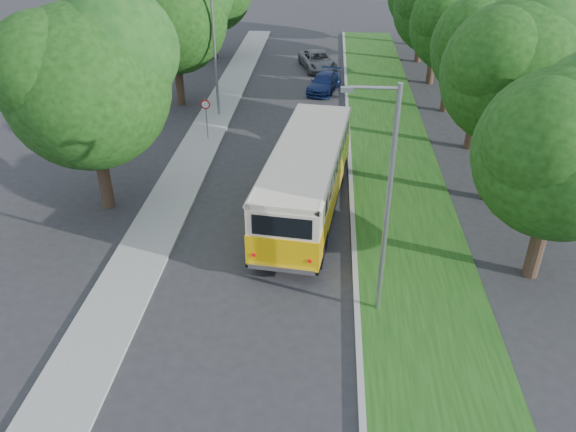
# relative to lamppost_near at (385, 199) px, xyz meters

# --- Properties ---
(ground) EXTENTS (120.00, 120.00, 0.00)m
(ground) POSITION_rel_lamppost_near_xyz_m (-4.21, 2.50, -4.37)
(ground) COLOR #29292C
(ground) RESTS_ON ground
(curb) EXTENTS (0.20, 70.00, 0.15)m
(curb) POSITION_rel_lamppost_near_xyz_m (-0.61, 7.50, -4.29)
(curb) COLOR gray
(curb) RESTS_ON ground
(grass_verge) EXTENTS (4.50, 70.00, 0.13)m
(grass_verge) POSITION_rel_lamppost_near_xyz_m (1.74, 7.50, -4.30)
(grass_verge) COLOR #1A4312
(grass_verge) RESTS_ON ground
(sidewalk) EXTENTS (2.20, 70.00, 0.12)m
(sidewalk) POSITION_rel_lamppost_near_xyz_m (-9.01, 7.50, -4.31)
(sidewalk) COLOR gray
(sidewalk) RESTS_ON ground
(treeline) EXTENTS (24.27, 41.91, 9.46)m
(treeline) POSITION_rel_lamppost_near_xyz_m (-1.06, 20.49, 1.56)
(treeline) COLOR #332319
(treeline) RESTS_ON ground
(lamppost_near) EXTENTS (1.71, 0.16, 8.00)m
(lamppost_near) POSITION_rel_lamppost_near_xyz_m (0.00, 0.00, 0.00)
(lamppost_near) COLOR gray
(lamppost_near) RESTS_ON ground
(lamppost_far) EXTENTS (1.71, 0.16, 7.50)m
(lamppost_far) POSITION_rel_lamppost_near_xyz_m (-8.91, 18.50, -0.25)
(lamppost_far) COLOR gray
(lamppost_far) RESTS_ON ground
(warning_sign) EXTENTS (0.56, 0.10, 2.50)m
(warning_sign) POSITION_rel_lamppost_near_xyz_m (-8.71, 14.48, -2.66)
(warning_sign) COLOR gray
(warning_sign) RESTS_ON ground
(vintage_bus) EXTENTS (4.07, 11.15, 3.24)m
(vintage_bus) POSITION_rel_lamppost_near_xyz_m (-2.68, 6.62, -2.75)
(vintage_bus) COLOR #FDBF08
(vintage_bus) RESTS_ON ground
(car_silver) EXTENTS (2.68, 3.94, 1.25)m
(car_silver) POSITION_rel_lamppost_near_xyz_m (-3.03, 11.11, -3.75)
(car_silver) COLOR #AAABAF
(car_silver) RESTS_ON ground
(car_white) EXTENTS (1.66, 4.21, 1.36)m
(car_white) POSITION_rel_lamppost_near_xyz_m (-2.24, 15.28, -3.69)
(car_white) COLOR white
(car_white) RESTS_ON ground
(car_blue) EXTENTS (2.72, 4.58, 1.24)m
(car_blue) POSITION_rel_lamppost_near_xyz_m (-2.19, 24.03, -3.75)
(car_blue) COLOR navy
(car_blue) RESTS_ON ground
(car_grey) EXTENTS (3.52, 5.39, 1.38)m
(car_grey) POSITION_rel_lamppost_near_xyz_m (-2.83, 29.62, -3.68)
(car_grey) COLOR slate
(car_grey) RESTS_ON ground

